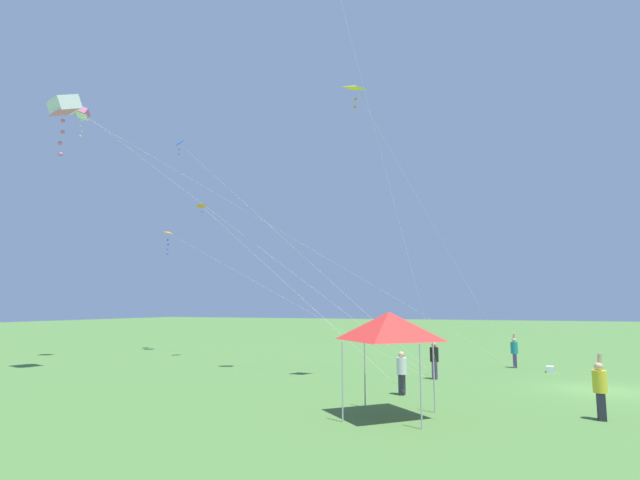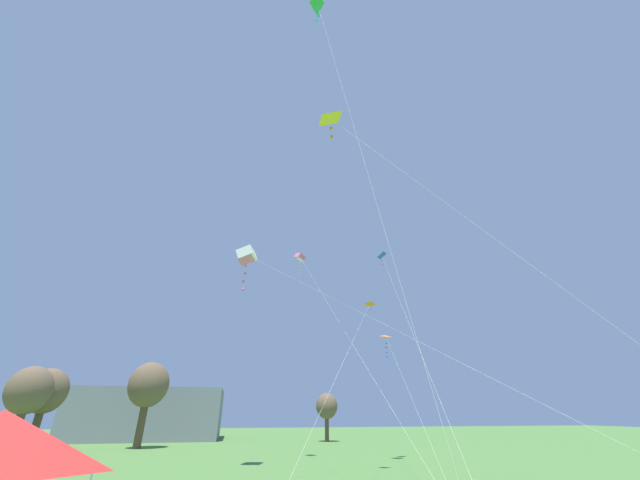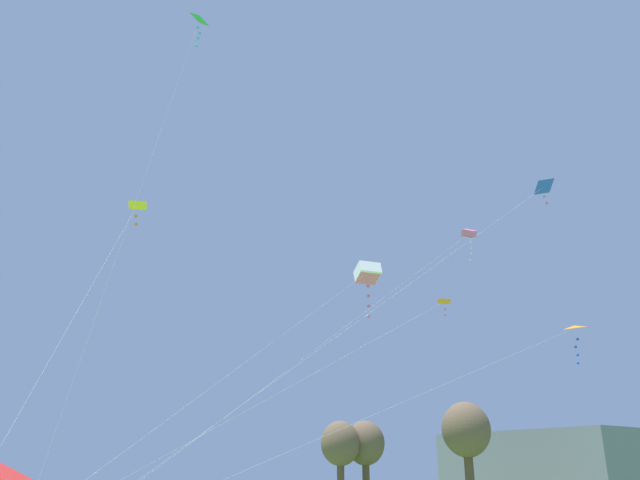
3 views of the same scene
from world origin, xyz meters
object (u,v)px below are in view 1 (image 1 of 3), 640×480
object	(u,v)px
cooler_box	(550,369)
kite_orange_delta_3	(170,235)
kite_orange_delta_0	(203,208)
kite_yellow_delta_4	(356,89)
person_white_shirt	(402,371)
festival_tent	(389,326)
person_yellow_shirt	(600,388)
person_black_shirt	(434,359)
kite_pink_box_2	(82,113)
kite_blue_delta_6	(180,145)
kite_white_box_1	(65,107)
person_teal_shirt	(514,351)

from	to	relation	value
cooler_box	kite_orange_delta_3	xyz separation A→B (m)	(2.39, 28.24, 9.38)
kite_orange_delta_0	kite_yellow_delta_4	xyz separation A→B (m)	(-6.32, -13.71, 4.12)
cooler_box	person_white_shirt	bearing A→B (deg)	148.54
festival_tent	person_yellow_shirt	distance (m)	7.09
person_yellow_shirt	person_black_shirt	xyz separation A→B (m)	(7.25, 6.48, -0.04)
kite_pink_box_2	kite_orange_delta_3	world-z (taller)	kite_pink_box_2
kite_pink_box_2	kite_blue_delta_6	size ratio (longest dim) A/B	1.11
person_black_shirt	kite_orange_delta_0	world-z (taller)	kite_orange_delta_0
cooler_box	kite_orange_delta_3	world-z (taller)	kite_orange_delta_3
kite_white_box_1	person_teal_shirt	bearing A→B (deg)	-63.54
person_white_shirt	kite_pink_box_2	xyz separation A→B (m)	(4.73, 24.16, 16.60)
festival_tent	person_black_shirt	xyz separation A→B (m)	(9.33, -0.01, -2.01)
person_white_shirt	kite_orange_delta_3	bearing A→B (deg)	136.59
kite_pink_box_2	kite_blue_delta_6	xyz separation A→B (m)	(7.56, -2.87, -0.36)
person_white_shirt	kite_white_box_1	world-z (taller)	kite_white_box_1
person_teal_shirt	kite_orange_delta_3	bearing A→B (deg)	-75.25
kite_orange_delta_3	kite_blue_delta_6	distance (m)	7.69
kite_orange_delta_3	kite_yellow_delta_4	world-z (taller)	kite_yellow_delta_4
festival_tent	kite_yellow_delta_4	world-z (taller)	kite_yellow_delta_4
person_teal_shirt	kite_orange_delta_0	bearing A→B (deg)	-66.05
person_black_shirt	kite_orange_delta_3	size ratio (longest dim) A/B	0.08
festival_tent	person_white_shirt	xyz separation A→B (m)	(4.28, 0.55, -2.04)
kite_white_box_1	kite_blue_delta_6	distance (m)	13.00
kite_orange_delta_3	kite_blue_delta_6	xyz separation A→B (m)	(-0.15, -0.80, 7.65)
kite_orange_delta_0	cooler_box	bearing A→B (deg)	-87.08
kite_blue_delta_6	kite_orange_delta_0	bearing A→B (deg)	-124.71
festival_tent	kite_orange_delta_3	size ratio (longest dim) A/B	0.15
person_white_shirt	kite_blue_delta_6	bearing A→B (deg)	135.99
person_white_shirt	person_teal_shirt	world-z (taller)	person_teal_shirt
kite_white_box_1	kite_yellow_delta_4	bearing A→B (deg)	-79.83
cooler_box	kite_white_box_1	bearing A→B (deg)	112.12
kite_yellow_delta_4	kite_pink_box_2	bearing A→B (deg)	84.26
kite_orange_delta_0	kite_blue_delta_6	bearing A→B (deg)	55.29
person_white_shirt	person_teal_shirt	distance (m)	12.28
person_yellow_shirt	kite_blue_delta_6	bearing A→B (deg)	110.59
kite_orange_delta_0	kite_blue_delta_6	world-z (taller)	kite_blue_delta_6
kite_blue_delta_6	person_yellow_shirt	bearing A→B (deg)	-117.07
person_yellow_shirt	kite_yellow_delta_4	xyz separation A→B (m)	(4.77, 9.73, 13.87)
person_teal_shirt	kite_pink_box_2	size ratio (longest dim) A/B	0.08
person_yellow_shirt	person_white_shirt	bearing A→B (deg)	120.35
kite_white_box_1	kite_yellow_delta_4	world-z (taller)	kite_white_box_1
person_teal_shirt	kite_white_box_1	size ratio (longest dim) A/B	0.08
kite_orange_delta_0	person_black_shirt	bearing A→B (deg)	-102.76
person_teal_shirt	kite_blue_delta_6	size ratio (longest dim) A/B	0.09
kite_orange_delta_0	kite_orange_delta_3	size ratio (longest dim) A/B	0.76
person_teal_shirt	kite_orange_delta_3	world-z (taller)	kite_orange_delta_3
kite_orange_delta_0	kite_pink_box_2	distance (m)	11.11
kite_orange_delta_0	kite_white_box_1	distance (m)	11.00
cooler_box	kite_orange_delta_0	world-z (taller)	kite_orange_delta_0
kite_orange_delta_0	kite_yellow_delta_4	distance (m)	15.65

